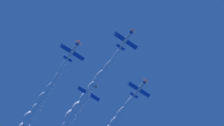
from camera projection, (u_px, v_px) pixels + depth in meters
name	position (u px, v px, depth m)	size (l,w,h in m)	color
airplane_lead	(126.00, 39.00, 93.47)	(8.84, 8.06, 2.81)	silver
airplane_left_wingman	(140.00, 88.00, 98.70)	(8.89, 8.06, 2.66)	silver
airplane_right_wingman	(73.00, 51.00, 92.46)	(8.89, 8.06, 2.64)	silver
airplane_slot_tail	(89.00, 92.00, 100.68)	(8.90, 8.06, 2.62)	silver
smoke_trail_lead	(83.00, 100.00, 102.13)	(15.88, 34.08, 4.29)	white
smoke_trail_right_wingman	(34.00, 111.00, 101.29)	(16.88, 34.50, 4.29)	white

